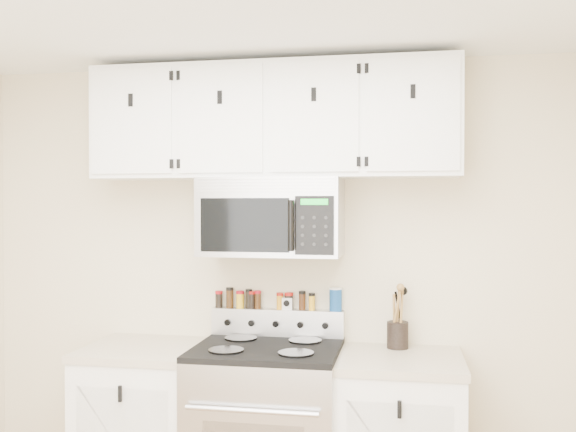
# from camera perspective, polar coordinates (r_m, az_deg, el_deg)

# --- Properties ---
(back_wall) EXTENTS (3.50, 0.01, 2.50)m
(back_wall) POSITION_cam_1_polar(r_m,az_deg,el_deg) (3.70, -0.84, -5.90)
(back_wall) COLOR beige
(back_wall) RESTS_ON floor
(base_cabinet_left) EXTENTS (0.64, 0.62, 0.92)m
(base_cabinet_left) POSITION_cam_1_polar(r_m,az_deg,el_deg) (3.80, -12.55, -17.97)
(base_cabinet_left) COLOR white
(base_cabinet_left) RESTS_ON floor
(microwave) EXTENTS (0.76, 0.44, 0.42)m
(microwave) POSITION_cam_1_polar(r_m,az_deg,el_deg) (3.49, -1.43, -0.07)
(microwave) COLOR #9E9EA3
(microwave) RESTS_ON back_wall
(upper_cabinets) EXTENTS (2.00, 0.35, 0.62)m
(upper_cabinets) POSITION_cam_1_polar(r_m,az_deg,el_deg) (3.54, -1.36, 8.39)
(upper_cabinets) COLOR white
(upper_cabinets) RESTS_ON back_wall
(utensil_crock) EXTENTS (0.11, 0.11, 0.33)m
(utensil_crock) POSITION_cam_1_polar(r_m,az_deg,el_deg) (3.56, 9.72, -10.19)
(utensil_crock) COLOR black
(utensil_crock) RESTS_ON base_cabinet_right
(kitchen_timer) EXTENTS (0.06, 0.06, 0.07)m
(kitchen_timer) POSITION_cam_1_polar(r_m,az_deg,el_deg) (3.67, -0.07, -7.78)
(kitchen_timer) COLOR silver
(kitchen_timer) RESTS_ON range
(salt_canister) EXTENTS (0.07, 0.07, 0.13)m
(salt_canister) POSITION_cam_1_polar(r_m,az_deg,el_deg) (3.63, 4.26, -7.39)
(salt_canister) COLOR navy
(salt_canister) RESTS_ON range
(spice_jar_0) EXTENTS (0.04, 0.04, 0.10)m
(spice_jar_0) POSITION_cam_1_polar(r_m,az_deg,el_deg) (3.76, -6.16, -7.35)
(spice_jar_0) COLOR black
(spice_jar_0) RESTS_ON range
(spice_jar_1) EXTENTS (0.04, 0.04, 0.12)m
(spice_jar_1) POSITION_cam_1_polar(r_m,az_deg,el_deg) (3.74, -5.21, -7.23)
(spice_jar_1) COLOR #3B230E
(spice_jar_1) RESTS_ON range
(spice_jar_2) EXTENTS (0.05, 0.05, 0.10)m
(spice_jar_2) POSITION_cam_1_polar(r_m,az_deg,el_deg) (3.73, -4.28, -7.40)
(spice_jar_2) COLOR gold
(spice_jar_2) RESTS_ON range
(spice_jar_3) EXTENTS (0.04, 0.04, 0.11)m
(spice_jar_3) POSITION_cam_1_polar(r_m,az_deg,el_deg) (3.71, -3.51, -7.34)
(spice_jar_3) COLOR black
(spice_jar_3) RESTS_ON range
(spice_jar_4) EXTENTS (0.04, 0.04, 0.10)m
(spice_jar_4) POSITION_cam_1_polar(r_m,az_deg,el_deg) (3.71, -3.25, -7.43)
(spice_jar_4) COLOR black
(spice_jar_4) RESTS_ON range
(spice_jar_5) EXTENTS (0.04, 0.04, 0.10)m
(spice_jar_5) POSITION_cam_1_polar(r_m,az_deg,el_deg) (3.70, -2.70, -7.42)
(spice_jar_5) COLOR #3C220E
(spice_jar_5) RESTS_ON range
(spice_jar_6) EXTENTS (0.04, 0.04, 0.09)m
(spice_jar_6) POSITION_cam_1_polar(r_m,az_deg,el_deg) (3.68, -0.73, -7.56)
(spice_jar_6) COLOR orange
(spice_jar_6) RESTS_ON range
(spice_jar_7) EXTENTS (0.05, 0.05, 0.10)m
(spice_jar_7) POSITION_cam_1_polar(r_m,az_deg,el_deg) (3.67, 0.08, -7.56)
(spice_jar_7) COLOR black
(spice_jar_7) RESTS_ON range
(spice_jar_8) EXTENTS (0.04, 0.04, 0.11)m
(spice_jar_8) POSITION_cam_1_polar(r_m,az_deg,el_deg) (3.65, 1.26, -7.51)
(spice_jar_8) COLOR #3D200E
(spice_jar_8) RESTS_ON range
(spice_jar_9) EXTENTS (0.04, 0.04, 0.10)m
(spice_jar_9) POSITION_cam_1_polar(r_m,az_deg,el_deg) (3.65, 2.13, -7.61)
(spice_jar_9) COLOR gold
(spice_jar_9) RESTS_ON range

